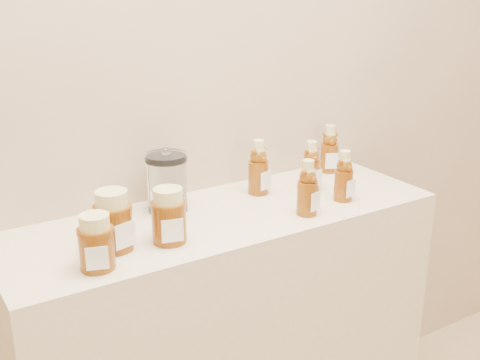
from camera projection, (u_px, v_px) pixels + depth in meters
wall_back at (186, 36)px, 1.63m from camera, size 3.50×0.02×2.70m
display_table at (226, 355)px, 1.76m from camera, size 1.20×0.40×0.90m
bear_bottle_back_left at (258, 164)px, 1.73m from camera, size 0.07×0.07×0.18m
bear_bottle_back_mid at (311, 163)px, 1.77m from camera, size 0.06×0.06×0.17m
bear_bottle_back_right at (330, 146)px, 1.92m from camera, size 0.08×0.08×0.17m
bear_bottle_front_left at (308, 184)px, 1.58m from camera, size 0.07×0.07×0.17m
bear_bottle_front_right at (344, 173)px, 1.68m from camera, size 0.07×0.07×0.17m
honey_jar_left at (113, 220)px, 1.39m from camera, size 0.11×0.11×0.15m
honey_jar_back at (169, 215)px, 1.43m from camera, size 0.11×0.11×0.14m
honey_jar_front at (96, 242)px, 1.30m from camera, size 0.10×0.10×0.13m
glass_canister at (167, 180)px, 1.61m from camera, size 0.15×0.15×0.17m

